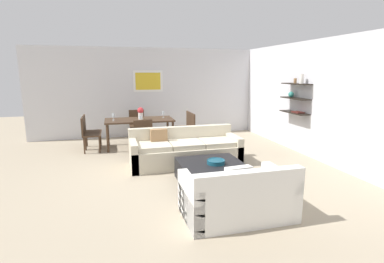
% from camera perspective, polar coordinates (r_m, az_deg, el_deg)
% --- Properties ---
extents(ground_plane, '(18.00, 18.00, 0.00)m').
position_cam_1_polar(ground_plane, '(6.18, -0.74, -7.25)').
color(ground_plane, tan).
extents(back_wall_unit, '(8.40, 0.09, 2.70)m').
position_cam_1_polar(back_wall_unit, '(9.39, -4.38, 7.61)').
color(back_wall_unit, silver).
rests_on(back_wall_unit, ground).
extents(right_wall_shelf_unit, '(0.34, 8.20, 2.70)m').
position_cam_1_polar(right_wall_shelf_unit, '(7.73, 20.48, 6.06)').
color(right_wall_shelf_unit, silver).
rests_on(right_wall_shelf_unit, ground).
extents(sofa_beige, '(2.35, 0.90, 0.78)m').
position_cam_1_polar(sofa_beige, '(6.41, -1.43, -3.84)').
color(sofa_beige, beige).
rests_on(sofa_beige, ground).
extents(loveseat_white, '(1.49, 0.90, 0.78)m').
position_cam_1_polar(loveseat_white, '(4.22, 8.83, -12.37)').
color(loveseat_white, white).
rests_on(loveseat_white, ground).
extents(coffee_table, '(1.13, 1.08, 0.38)m').
position_cam_1_polar(coffee_table, '(5.40, 3.73, -8.00)').
color(coffee_table, black).
rests_on(coffee_table, ground).
extents(decorative_bowl, '(0.33, 0.33, 0.08)m').
position_cam_1_polar(decorative_bowl, '(5.28, 4.65, -5.83)').
color(decorative_bowl, navy).
rests_on(decorative_bowl, coffee_table).
extents(dining_table, '(1.78, 0.89, 0.75)m').
position_cam_1_polar(dining_table, '(7.95, -10.14, 1.85)').
color(dining_table, '#422D1E').
rests_on(dining_table, ground).
extents(dining_chair_head, '(0.44, 0.44, 0.88)m').
position_cam_1_polar(dining_chair_head, '(8.82, -10.59, 1.63)').
color(dining_chair_head, '#422D1E').
rests_on(dining_chair_head, ground).
extents(dining_chair_left_near, '(0.44, 0.44, 0.88)m').
position_cam_1_polar(dining_chair_left_near, '(7.79, -19.49, -0.14)').
color(dining_chair_left_near, '#422D1E').
rests_on(dining_chair_left_near, ground).
extents(dining_chair_left_far, '(0.44, 0.44, 0.88)m').
position_cam_1_polar(dining_chair_left_far, '(8.18, -19.29, 0.41)').
color(dining_chair_left_far, '#422D1E').
rests_on(dining_chair_left_far, ground).
extents(dining_chair_right_near, '(0.44, 0.44, 0.88)m').
position_cam_1_polar(dining_chair_right_near, '(8.00, -0.70, 0.82)').
color(dining_chair_right_near, '#422D1E').
rests_on(dining_chair_right_near, ground).
extents(dining_chair_right_far, '(0.44, 0.44, 0.88)m').
position_cam_1_polar(dining_chair_right_far, '(8.38, -1.38, 1.32)').
color(dining_chair_right_far, '#422D1E').
rests_on(dining_chair_right_far, ground).
extents(dining_chair_foot, '(0.44, 0.44, 0.88)m').
position_cam_1_polar(dining_chair_foot, '(7.15, -9.49, -0.62)').
color(dining_chair_foot, '#422D1E').
rests_on(dining_chair_foot, ground).
extents(wine_glass_left_far, '(0.07, 0.07, 0.16)m').
position_cam_1_polar(wine_glass_left_far, '(8.01, -15.01, 3.07)').
color(wine_glass_left_far, silver).
rests_on(wine_glass_left_far, dining_table).
extents(wine_glass_right_far, '(0.06, 0.06, 0.17)m').
position_cam_1_polar(wine_glass_right_far, '(8.11, -5.58, 3.54)').
color(wine_glass_right_far, silver).
rests_on(wine_glass_right_far, dining_table).
extents(wine_glass_left_near, '(0.06, 0.06, 0.17)m').
position_cam_1_polar(wine_glass_left_near, '(7.79, -15.00, 2.87)').
color(wine_glass_left_near, silver).
rests_on(wine_glass_left_near, dining_table).
extents(wine_glass_foot, '(0.08, 0.08, 0.16)m').
position_cam_1_polar(wine_glass_foot, '(7.55, -9.93, 2.73)').
color(wine_glass_foot, silver).
rests_on(wine_glass_foot, dining_table).
extents(centerpiece_vase, '(0.16, 0.16, 0.32)m').
position_cam_1_polar(centerpiece_vase, '(7.87, -9.93, 3.59)').
color(centerpiece_vase, silver).
rests_on(centerpiece_vase, dining_table).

